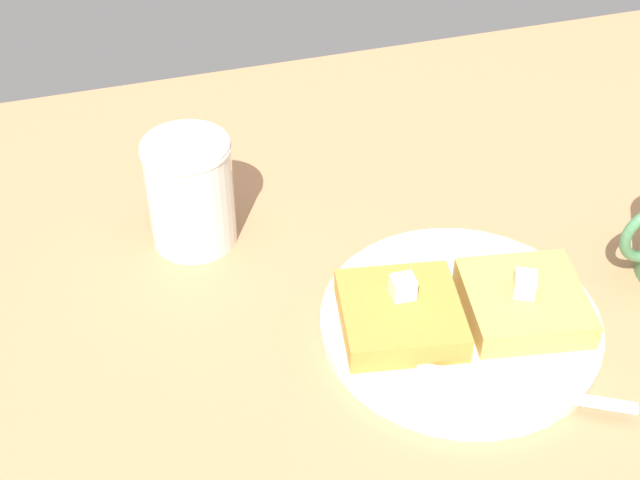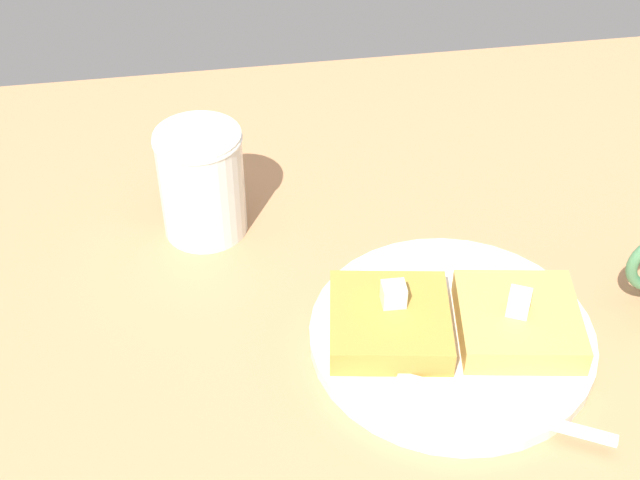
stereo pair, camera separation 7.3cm
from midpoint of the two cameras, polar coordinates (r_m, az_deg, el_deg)
The scene contains 8 objects.
table_surface at distance 74.25cm, azimuth 12.85°, elevation -6.47°, with size 90.52×90.52×2.28cm, color #B27D53.
plate at distance 71.78cm, azimuth 11.33°, elevation -6.13°, with size 22.44×22.44×1.17cm.
toast_slice_left at distance 71.73cm, azimuth 15.45°, elevation -5.15°, with size 9.25×9.21×2.29cm, color gold.
toast_slice_middle at distance 69.82cm, azimuth 7.44°, elevation -5.23°, with size 9.25×9.21×2.29cm, color #B58736.
butter_pat_primary at distance 70.22cm, azimuth 15.56°, elevation -4.01°, with size 1.83×1.64×1.83cm, color #F3EFC9.
butter_pat_secondary at distance 68.94cm, azimuth 7.77°, elevation -3.59°, with size 1.83×1.64×1.83cm, color #F0EDCB.
fork at distance 66.67cm, azimuth 13.88°, elevation -10.49°, with size 14.73×8.92×0.36cm.
syrup_jar at distance 78.57cm, azimuth -4.93°, elevation 3.33°, with size 7.72×7.72×10.16cm.
Camera 2 is at (20.36, 47.00, 54.12)cm, focal length 50.00 mm.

